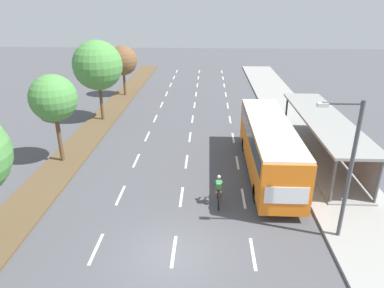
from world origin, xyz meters
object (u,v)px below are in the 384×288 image
Objects in this scene: median_tree_third at (98,65)px; median_tree_fourth at (123,61)px; median_tree_second at (53,98)px; cyclist at (219,191)px; bus_shelter at (326,134)px; streetlight at (348,163)px; bus at (269,143)px.

median_tree_fourth is (0.07, 8.89, -1.02)m from median_tree_third.
cyclist is at bearing -24.85° from median_tree_second.
median_tree_second is 1.07× the size of median_tree_fourth.
median_tree_fourth is at bearing 137.08° from bus_shelter.
median_tree_third reaches higher than streetlight.
bus_shelter is 1.15× the size of bus.
median_tree_third is (-10.30, 13.78, 4.24)m from cyclist.
median_tree_third is at bearing 133.64° from streetlight.
median_tree_third is (-13.49, 9.89, 2.97)m from bus.
median_tree_third is (-17.77, 7.57, 3.17)m from bus_shelter.
median_tree_third is (0.26, 8.89, 0.56)m from median_tree_second.
bus is at bearing 108.35° from streetlight.
bus is 1.91× the size of median_tree_second.
streetlight is (15.66, -16.42, -1.14)m from median_tree_third.
bus_shelter is 24.27m from median_tree_fourth.
bus is 16.99m from median_tree_third.
median_tree_second is at bearing -91.07° from median_tree_fourth.
bus_shelter is 2.21× the size of median_tree_second.
cyclist is at bearing -129.35° from bus.
median_tree_fourth is at bearing 89.54° from median_tree_third.
median_tree_second is 17.62m from streetlight.
bus_shelter is 2.00× the size of streetlight.
cyclist is at bearing 153.75° from streetlight.
median_tree_second is 0.91× the size of streetlight.
bus reaches higher than bus_shelter.
median_tree_second is 8.91m from median_tree_third.
streetlight is at bearing -46.36° from median_tree_third.
median_tree_fourth is at bearing 114.28° from cyclist.
median_tree_third is at bearing 143.77° from bus.
median_tree_third is 8.95m from median_tree_fourth.
median_tree_fourth is 29.73m from streetlight.
bus is 7.12m from streetlight.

